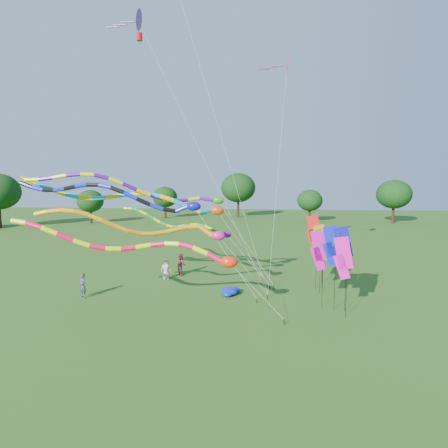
# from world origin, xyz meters

# --- Properties ---
(ground) EXTENTS (160.00, 160.00, 0.00)m
(ground) POSITION_xyz_m (0.00, 0.00, 0.00)
(ground) COLOR #2A5316
(ground) RESTS_ON ground
(tree_ring) EXTENTS (119.20, 115.30, 9.28)m
(tree_ring) POSITION_xyz_m (0.34, 4.20, 5.35)
(tree_ring) COLOR #382314
(tree_ring) RESTS_ON ground
(tube_kite_red) EXTENTS (14.34, 1.55, 6.24)m
(tube_kite_red) POSITION_xyz_m (-3.96, -0.53, 4.08)
(tube_kite_red) COLOR black
(tube_kite_red) RESTS_ON ground
(tube_kite_orange) EXTENTS (12.87, 4.33, 6.70)m
(tube_kite_orange) POSITION_xyz_m (-4.23, 1.79, 4.88)
(tube_kite_orange) COLOR black
(tube_kite_orange) RESTS_ON ground
(tube_kite_purple) EXTENTS (14.93, 4.75, 8.81)m
(tube_kite_purple) POSITION_xyz_m (-5.10, 3.41, 7.03)
(tube_kite_purple) COLOR black
(tube_kite_purple) RESTS_ON ground
(tube_kite_blue) EXTENTS (14.61, 1.51, 8.15)m
(tube_kite_blue) POSITION_xyz_m (-6.07, 2.20, 6.67)
(tube_kite_blue) COLOR black
(tube_kite_blue) RESTS_ON ground
(tube_kite_cyan) EXTENTS (15.34, 4.00, 8.50)m
(tube_kite_cyan) POSITION_xyz_m (-5.34, 3.78, 6.39)
(tube_kite_cyan) COLOR black
(tube_kite_cyan) RESTS_ON ground
(tube_kite_green) EXTENTS (12.00, 3.52, 5.92)m
(tube_kite_green) POSITION_xyz_m (-4.14, 10.28, 4.02)
(tube_kite_green) COLOR black
(tube_kite_green) RESTS_ON ground
(delta_kite_high_a) EXTENTS (11.06, 2.21, 20.09)m
(delta_kite_high_a) POSITION_xyz_m (-6.29, 5.49, 18.25)
(delta_kite_high_a) COLOR black
(delta_kite_high_a) RESTS_ON ground
(delta_kite_high_c) EXTENTS (2.97, 6.93, 17.70)m
(delta_kite_high_c) POSITION_xyz_m (3.83, 10.12, 16.56)
(delta_kite_high_c) COLOR black
(delta_kite_high_c) RESTS_ON ground
(banner_pole_green) EXTENTS (1.11, 0.51, 4.45)m
(banner_pole_green) POSITION_xyz_m (5.83, 5.54, 3.19)
(banner_pole_green) COLOR black
(banner_pole_green) RESTS_ON ground
(banner_pole_magenta_a) EXTENTS (1.09, 0.54, 4.75)m
(banner_pole_magenta_a) POSITION_xyz_m (5.53, 2.73, 3.49)
(banner_pole_magenta_a) COLOR black
(banner_pole_magenta_a) RESTS_ON ground
(banner_pole_magenta_b) EXTENTS (1.10, 0.54, 4.66)m
(banner_pole_magenta_b) POSITION_xyz_m (6.60, 1.12, 3.39)
(banner_pole_magenta_b) COLOR black
(banner_pole_magenta_b) RESTS_ON ground
(banner_pole_red) EXTENTS (1.16, 0.12, 5.33)m
(banner_pole_red) POSITION_xyz_m (5.72, 6.78, 4.06)
(banner_pole_red) COLOR black
(banner_pole_red) RESTS_ON ground
(banner_pole_blue_b) EXTENTS (1.16, 0.20, 5.10)m
(banner_pole_blue_b) POSITION_xyz_m (6.75, 2.10, 3.84)
(banner_pole_blue_b) COLOR black
(banner_pole_blue_b) RESTS_ON ground
(banner_pole_blue_a) EXTENTS (1.12, 0.45, 5.15)m
(banner_pole_blue_a) POSITION_xyz_m (6.16, 2.22, 3.88)
(banner_pole_blue_a) COLOR black
(banner_pole_blue_a) RESTS_ON ground
(banner_pole_orange) EXTENTS (1.16, 0.27, 4.66)m
(banner_pole_orange) POSITION_xyz_m (6.16, 6.68, 3.40)
(banner_pole_orange) COLOR black
(banner_pole_orange) RESTS_ON ground
(banner_pole_violet) EXTENTS (1.15, 0.35, 4.04)m
(banner_pole_violet) POSITION_xyz_m (6.35, 8.26, 2.78)
(banner_pole_violet) COLOR black
(banner_pole_violet) RESTS_ON ground
(blue_nylon_heap) EXTENTS (1.55, 1.65, 0.46)m
(blue_nylon_heap) POSITION_xyz_m (-0.02, 4.56, 0.22)
(blue_nylon_heap) COLOR #0D26B0
(blue_nylon_heap) RESTS_ON ground
(person_a) EXTENTS (0.87, 0.65, 1.61)m
(person_a) POSITION_xyz_m (-5.39, 8.17, 0.80)
(person_a) COLOR beige
(person_a) RESTS_ON ground
(person_b) EXTENTS (0.72, 0.65, 1.66)m
(person_b) POSITION_xyz_m (-9.65, 2.94, 0.83)
(person_b) COLOR #3D4356
(person_b) RESTS_ON ground
(person_c) EXTENTS (1.03, 1.07, 1.75)m
(person_c) POSITION_xyz_m (-4.48, 9.52, 0.87)
(person_c) COLOR maroon
(person_c) RESTS_ON ground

